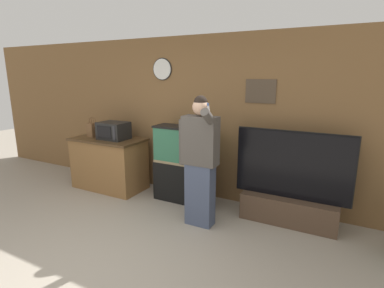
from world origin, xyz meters
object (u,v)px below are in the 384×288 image
at_px(microwave, 114,131).
at_px(tv_on_stand, 289,197).
at_px(aquarium_on_stand, 183,164).
at_px(counter_island, 109,163).
at_px(knife_block, 92,130).
at_px(person_standing, 200,160).

bearing_deg(microwave, tv_on_stand, 2.58).
relative_size(microwave, aquarium_on_stand, 0.40).
bearing_deg(counter_island, aquarium_on_stand, 4.70).
height_order(microwave, knife_block, knife_block).
height_order(tv_on_stand, person_standing, person_standing).
bearing_deg(microwave, person_standing, -14.09).
distance_m(tv_on_stand, person_standing, 1.34).
distance_m(aquarium_on_stand, tv_on_stand, 1.67).
relative_size(tv_on_stand, person_standing, 0.87).
relative_size(counter_island, person_standing, 0.74).
bearing_deg(aquarium_on_stand, tv_on_stand, 1.04).
relative_size(microwave, knife_block, 1.40).
xyz_separation_m(tv_on_stand, person_standing, (-1.07, -0.61, 0.54)).
bearing_deg(aquarium_on_stand, microwave, -175.50).
bearing_deg(person_standing, tv_on_stand, 29.66).
distance_m(knife_block, person_standing, 2.42).
bearing_deg(person_standing, microwave, 165.91).
relative_size(counter_island, microwave, 2.65).
relative_size(knife_block, person_standing, 0.20).
height_order(counter_island, person_standing, person_standing).
bearing_deg(knife_block, aquarium_on_stand, 4.43).
height_order(knife_block, tv_on_stand, tv_on_stand).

